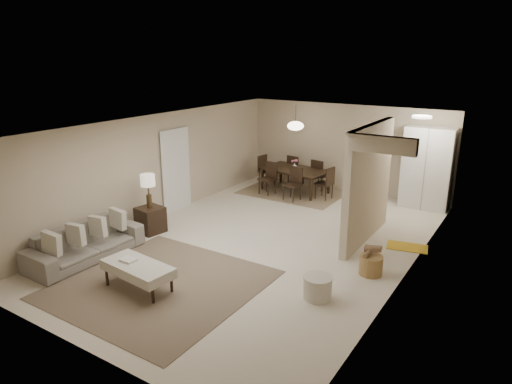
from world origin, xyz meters
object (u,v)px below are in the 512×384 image
Objects in this scene: ottoman_bench at (138,269)px; wicker_basket at (371,265)px; pantry_cabinet at (427,168)px; dining_table at (294,181)px; side_table at (151,220)px; sofa at (85,243)px; round_pouf at (318,287)px.

wicker_basket is at bearing 45.74° from ottoman_bench.
pantry_cabinet is 3.62m from dining_table.
side_table is at bearing -133.18° from pantry_cabinet.
pantry_cabinet reaches higher than side_table.
ottoman_bench is 6.49m from dining_table.
dining_table is at bearing -170.52° from pantry_cabinet.
side_table is (0.05, 1.70, -0.04)m from sofa.
pantry_cabinet is at bearing -34.78° from sofa.
side_table is at bearing -1.09° from sofa.
dining_table reaches higher than ottoman_bench.
sofa is 3.90× the size of side_table.
sofa is 1.79m from ottoman_bench.
ottoman_bench is 3.02m from round_pouf.
ottoman_bench is 2.35× the size of side_table.
round_pouf is (4.45, 1.07, -0.14)m from sofa.
round_pouf is (2.69, 1.37, -0.19)m from ottoman_bench.
sofa is at bearing -91.69° from side_table.
ottoman_bench is at bearing -152.99° from round_pouf.
wicker_basket is at bearing -63.78° from sofa.
side_table is 4.65m from dining_table.
sofa is (-4.80, -6.76, -0.72)m from pantry_cabinet.
side_table is at bearing -96.90° from dining_table.
sofa reaches higher than ottoman_bench.
pantry_cabinet is 4.34× the size of round_pouf.
pantry_cabinet is 1.09× the size of dining_table.
round_pouf is 0.25× the size of dining_table.
ottoman_bench is 2.63m from side_table.
side_table is at bearing 171.87° from round_pouf.
wicker_basket is (3.14, 2.65, -0.20)m from ottoman_bench.
round_pouf is at bearing -49.64° from dining_table.
round_pouf is 1.15× the size of wicker_basket.
wicker_basket is at bearing 70.40° from round_pouf.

